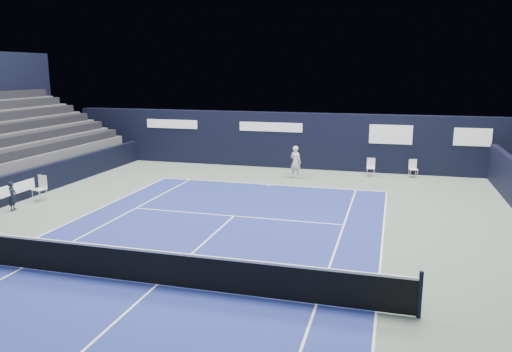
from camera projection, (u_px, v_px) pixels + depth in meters
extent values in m
plane|color=#58695D|center=(188.00, 258.00, 14.66)|extent=(48.00, 48.00, 0.00)
cube|color=navy|center=(157.00, 285.00, 12.78)|extent=(10.97, 23.77, 0.01)
cube|color=white|center=(371.00, 168.00, 25.81)|extent=(0.43, 0.41, 0.04)
cube|color=white|center=(371.00, 163.00, 25.93)|extent=(0.42, 0.05, 0.49)
cylinder|color=white|center=(374.00, 172.00, 25.97)|extent=(0.02, 0.02, 0.43)
cylinder|color=white|center=(367.00, 171.00, 26.05)|extent=(0.02, 0.02, 0.43)
cylinder|color=white|center=(374.00, 173.00, 25.65)|extent=(0.02, 0.02, 0.43)
cylinder|color=white|center=(367.00, 173.00, 25.73)|extent=(0.02, 0.02, 0.43)
cube|color=white|center=(371.00, 161.00, 25.93)|extent=(0.34, 0.09, 0.32)
cube|color=silver|center=(413.00, 169.00, 25.53)|extent=(0.49, 0.47, 0.04)
cube|color=silver|center=(413.00, 164.00, 25.66)|extent=(0.40, 0.12, 0.49)
cylinder|color=silver|center=(416.00, 173.00, 25.73)|extent=(0.02, 0.02, 0.43)
cylinder|color=silver|center=(409.00, 173.00, 25.75)|extent=(0.02, 0.02, 0.43)
cylinder|color=silver|center=(417.00, 174.00, 25.41)|extent=(0.02, 0.02, 0.43)
cylinder|color=silver|center=(410.00, 174.00, 25.42)|extent=(0.02, 0.02, 0.43)
cube|color=silver|center=(39.00, 189.00, 20.96)|extent=(0.54, 0.52, 0.04)
cube|color=silver|center=(43.00, 182.00, 21.08)|extent=(0.47, 0.12, 0.56)
cylinder|color=silver|center=(47.00, 195.00, 21.09)|extent=(0.03, 0.03, 0.49)
cylinder|color=silver|center=(40.00, 194.00, 21.26)|extent=(0.03, 0.03, 0.49)
cylinder|color=silver|center=(39.00, 197.00, 20.76)|extent=(0.03, 0.03, 0.49)
cylinder|color=silver|center=(33.00, 196.00, 20.93)|extent=(0.03, 0.03, 0.49)
imported|color=black|center=(12.00, 196.00, 19.51)|extent=(0.41, 0.49, 1.16)
cube|color=white|center=(269.00, 185.00, 23.98)|extent=(10.97, 0.06, 0.00)
cube|color=white|center=(376.00, 312.00, 11.34)|extent=(0.06, 23.77, 0.00)
cube|color=white|center=(316.00, 305.00, 11.70)|extent=(0.06, 23.77, 0.00)
cube|color=white|center=(22.00, 268.00, 13.85)|extent=(0.06, 23.77, 0.00)
cube|color=white|center=(234.00, 216.00, 18.81)|extent=(8.23, 0.06, 0.00)
cube|color=white|center=(157.00, 285.00, 12.77)|extent=(0.06, 12.80, 0.00)
cube|color=white|center=(268.00, 185.00, 23.84)|extent=(0.06, 0.30, 0.00)
cylinder|color=black|center=(420.00, 295.00, 10.99)|extent=(0.10, 0.10, 1.10)
cube|color=black|center=(156.00, 268.00, 12.68)|extent=(12.80, 0.03, 0.86)
cube|color=white|center=(155.00, 252.00, 12.59)|extent=(12.80, 0.05, 0.06)
cube|color=black|center=(289.00, 140.00, 28.01)|extent=(26.00, 0.60, 3.10)
cube|color=silver|center=(172.00, 124.00, 29.38)|extent=(3.20, 0.02, 0.50)
cube|color=silver|center=(271.00, 127.00, 27.81)|extent=(3.60, 0.02, 0.50)
cube|color=silver|center=(391.00, 134.00, 26.15)|extent=(2.20, 0.02, 1.00)
cube|color=silver|center=(473.00, 137.00, 25.11)|extent=(1.80, 0.02, 0.90)
cube|color=black|center=(14.00, 188.00, 20.79)|extent=(0.30, 22.00, 1.20)
cube|color=silver|center=(18.00, 188.00, 20.75)|extent=(0.02, 2.00, 0.45)
cube|color=#48484A|center=(19.00, 177.00, 21.84)|extent=(0.90, 16.00, 1.65)
cube|color=#4F4F52|center=(1.00, 171.00, 22.03)|extent=(0.90, 16.00, 2.10)
cube|color=black|center=(16.00, 154.00, 21.63)|extent=(0.63, 15.20, 0.40)
imported|color=silver|center=(296.00, 162.00, 25.39)|extent=(0.71, 0.60, 1.65)
cylinder|color=black|center=(292.00, 158.00, 25.10)|extent=(0.03, 0.29, 0.13)
torus|color=black|center=(291.00, 157.00, 24.84)|extent=(0.30, 0.13, 0.29)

